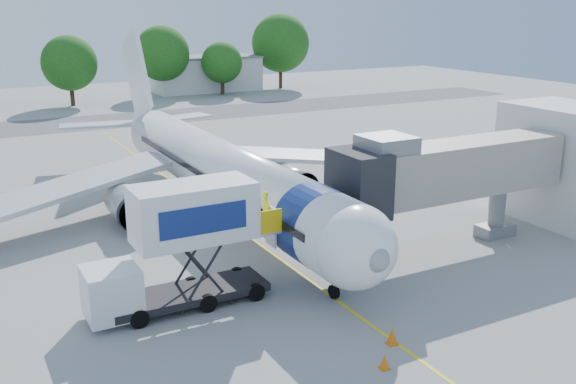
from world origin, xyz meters
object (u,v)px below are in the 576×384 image
catering_hiloader (180,247)px  ground_tug (407,355)px  jet_bridge (439,172)px  aircraft (217,170)px

catering_hiloader → ground_tug: bearing=-59.0°
jet_bridge → catering_hiloader: jet_bridge is taller
aircraft → jet_bridge: 13.77m
jet_bridge → catering_hiloader: 14.35m
jet_bridge → ground_tug: (-8.93, -8.86, -3.68)m
aircraft → ground_tug: bearing=-92.7°
catering_hiloader → ground_tug: catering_hiloader is taller
aircraft → catering_hiloader: aircraft is taller
aircraft → catering_hiloader: (-6.27, -11.12, -0.19)m
catering_hiloader → ground_tug: (5.33, -8.86, -2.10)m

